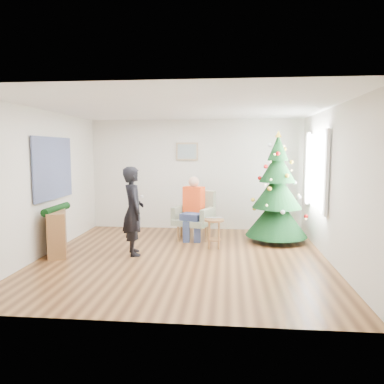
# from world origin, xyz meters

# --- Properties ---
(floor) EXTENTS (5.00, 5.00, 0.00)m
(floor) POSITION_xyz_m (0.00, 0.00, 0.00)
(floor) COLOR brown
(floor) RESTS_ON ground
(ceiling) EXTENTS (5.00, 5.00, 0.00)m
(ceiling) POSITION_xyz_m (0.00, 0.00, 2.60)
(ceiling) COLOR white
(ceiling) RESTS_ON wall_back
(wall_back) EXTENTS (5.00, 0.00, 5.00)m
(wall_back) POSITION_xyz_m (0.00, 2.50, 1.30)
(wall_back) COLOR silver
(wall_back) RESTS_ON floor
(wall_front) EXTENTS (5.00, 0.00, 5.00)m
(wall_front) POSITION_xyz_m (0.00, -2.50, 1.30)
(wall_front) COLOR silver
(wall_front) RESTS_ON floor
(wall_left) EXTENTS (0.00, 5.00, 5.00)m
(wall_left) POSITION_xyz_m (-2.50, 0.00, 1.30)
(wall_left) COLOR silver
(wall_left) RESTS_ON floor
(wall_right) EXTENTS (0.00, 5.00, 5.00)m
(wall_right) POSITION_xyz_m (2.50, 0.00, 1.30)
(wall_right) COLOR silver
(wall_right) RESTS_ON floor
(window_panel) EXTENTS (0.04, 1.30, 1.40)m
(window_panel) POSITION_xyz_m (2.47, 1.00, 1.50)
(window_panel) COLOR white
(window_panel) RESTS_ON wall_right
(curtains) EXTENTS (0.05, 1.75, 1.50)m
(curtains) POSITION_xyz_m (2.44, 1.00, 1.50)
(curtains) COLOR white
(curtains) RESTS_ON wall_right
(christmas_tree) EXTENTS (1.26, 1.26, 2.28)m
(christmas_tree) POSITION_xyz_m (1.78, 1.39, 1.03)
(christmas_tree) COLOR #3F2816
(christmas_tree) RESTS_ON floor
(stool) EXTENTS (0.38, 0.38, 0.57)m
(stool) POSITION_xyz_m (0.52, 0.72, 0.29)
(stool) COLOR brown
(stool) RESTS_ON floor
(laptop) EXTENTS (0.33, 0.24, 0.02)m
(laptop) POSITION_xyz_m (0.52, 0.72, 0.58)
(laptop) COLOR silver
(laptop) RESTS_ON stool
(armchair) EXTENTS (0.94, 0.92, 1.01)m
(armchair) POSITION_xyz_m (0.07, 1.49, 0.37)
(armchair) COLOR gray
(armchair) RESTS_ON floor
(seated_person) EXTENTS (0.54, 0.69, 1.32)m
(seated_person) POSITION_xyz_m (0.04, 1.43, 0.68)
(seated_person) COLOR navy
(seated_person) RESTS_ON armchair
(standing_man) EXTENTS (0.58, 0.68, 1.60)m
(standing_man) POSITION_xyz_m (-0.92, 0.14, 0.80)
(standing_man) COLOR black
(standing_man) RESTS_ON floor
(game_controller) EXTENTS (0.08, 0.13, 0.04)m
(game_controller) POSITION_xyz_m (-0.75, 0.11, 1.06)
(game_controller) COLOR white
(game_controller) RESTS_ON standing_man
(console) EXTENTS (0.67, 1.04, 0.80)m
(console) POSITION_xyz_m (-2.33, 0.08, 0.40)
(console) COLOR brown
(console) RESTS_ON floor
(garland) EXTENTS (0.14, 0.90, 0.14)m
(garland) POSITION_xyz_m (-2.33, 0.08, 0.82)
(garland) COLOR black
(garland) RESTS_ON console
(tapestry) EXTENTS (0.03, 1.50, 1.15)m
(tapestry) POSITION_xyz_m (-2.46, 0.30, 1.55)
(tapestry) COLOR black
(tapestry) RESTS_ON wall_left
(framed_picture) EXTENTS (0.52, 0.05, 0.42)m
(framed_picture) POSITION_xyz_m (-0.20, 2.46, 1.85)
(framed_picture) COLOR tan
(framed_picture) RESTS_ON wall_back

